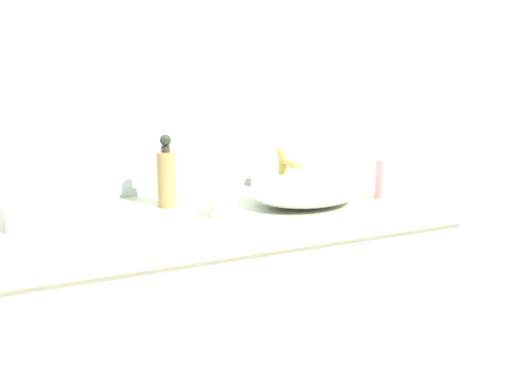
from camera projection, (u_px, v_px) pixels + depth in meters
bathroom_wall_rear at (142, 55)px, 1.86m from camera, size 6.00×0.06×2.60m
vanity_counter at (204, 349)px, 1.80m from camera, size 1.47×0.57×0.86m
sink_basin at (307, 190)px, 1.79m from camera, size 0.35×0.27×0.09m
faucet at (285, 168)px, 1.91m from camera, size 0.03×0.14×0.15m
soap_dispenser at (167, 176)px, 1.75m from camera, size 0.06×0.06×0.22m
lotion_bottle at (383, 178)px, 1.86m from camera, size 0.05×0.05×0.14m
tissue_box at (31, 199)px, 1.58m from camera, size 0.14×0.14×0.17m
candle_jar at (220, 208)px, 1.67m from camera, size 0.06×0.06×0.05m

